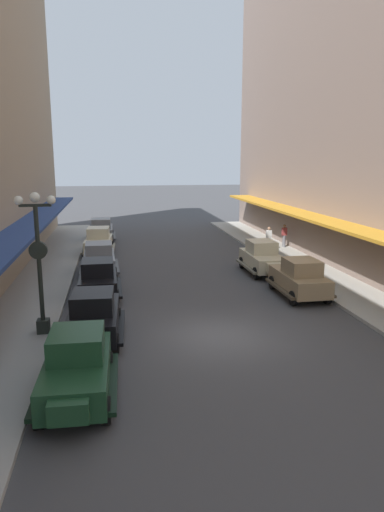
{
  "coord_description": "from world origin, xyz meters",
  "views": [
    {
      "loc": [
        -3.72,
        -15.85,
        6.44
      ],
      "look_at": [
        0.0,
        6.0,
        1.8
      ],
      "focal_mm": 32.65,
      "sensor_mm": 36.0,
      "label": 1
    }
  ],
  "objects_px": {
    "parked_car_1": "(101,230)",
    "parked_car_7": "(299,277)",
    "parked_car_5": "(99,258)",
    "parked_car_2": "(98,278)",
    "parked_car_6": "(98,241)",
    "pedestrian_0": "(284,235)",
    "parked_car_4": "(77,365)",
    "pedestrian_2": "(269,238)",
    "lamp_post_with_clock": "(39,257)",
    "parked_car_0": "(94,314)",
    "parked_car_3": "(262,257)"
  },
  "relations": [
    {
      "from": "parked_car_0",
      "to": "parked_car_7",
      "type": "distance_m",
      "value": 10.2
    },
    {
      "from": "parked_car_1",
      "to": "parked_car_4",
      "type": "height_order",
      "value": "same"
    },
    {
      "from": "pedestrian_2",
      "to": "parked_car_0",
      "type": "bearing_deg",
      "value": -128.64
    },
    {
      "from": "parked_car_4",
      "to": "parked_car_5",
      "type": "distance_m",
      "value": 14.14
    },
    {
      "from": "parked_car_3",
      "to": "parked_car_6",
      "type": "height_order",
      "value": "same"
    },
    {
      "from": "parked_car_0",
      "to": "pedestrian_2",
      "type": "relative_size",
      "value": 2.63
    },
    {
      "from": "parked_car_5",
      "to": "pedestrian_2",
      "type": "distance_m",
      "value": 12.39
    },
    {
      "from": "parked_car_1",
      "to": "lamp_post_with_clock",
      "type": "relative_size",
      "value": 0.83
    },
    {
      "from": "parked_car_3",
      "to": "lamp_post_with_clock",
      "type": "distance_m",
      "value": 13.81
    },
    {
      "from": "parked_car_4",
      "to": "parked_car_1",
      "type": "bearing_deg",
      "value": 89.65
    },
    {
      "from": "parked_car_2",
      "to": "parked_car_6",
      "type": "relative_size",
      "value": 0.99
    },
    {
      "from": "parked_car_0",
      "to": "lamp_post_with_clock",
      "type": "distance_m",
      "value": 2.83
    },
    {
      "from": "parked_car_0",
      "to": "pedestrian_0",
      "type": "relative_size",
      "value": 2.63
    },
    {
      "from": "parked_car_0",
      "to": "parked_car_1",
      "type": "relative_size",
      "value": 1.01
    },
    {
      "from": "parked_car_0",
      "to": "parked_car_7",
      "type": "xyz_separation_m",
      "value": [
        9.43,
        3.87,
        0.0
      ]
    },
    {
      "from": "pedestrian_0",
      "to": "parked_car_5",
      "type": "bearing_deg",
      "value": -157.24
    },
    {
      "from": "pedestrian_2",
      "to": "parked_car_3",
      "type": "bearing_deg",
      "value": -112.15
    },
    {
      "from": "parked_car_5",
      "to": "parked_car_2",
      "type": "bearing_deg",
      "value": -89.23
    },
    {
      "from": "parked_car_0",
      "to": "lamp_post_with_clock",
      "type": "height_order",
      "value": "lamp_post_with_clock"
    },
    {
      "from": "parked_car_4",
      "to": "pedestrian_0",
      "type": "height_order",
      "value": "parked_car_4"
    },
    {
      "from": "parked_car_0",
      "to": "parked_car_2",
      "type": "distance_m",
      "value": 5.35
    },
    {
      "from": "parked_car_1",
      "to": "pedestrian_2",
      "type": "height_order",
      "value": "parked_car_1"
    },
    {
      "from": "parked_car_1",
      "to": "parked_car_7",
      "type": "relative_size",
      "value": 1.0
    },
    {
      "from": "parked_car_2",
      "to": "parked_car_0",
      "type": "bearing_deg",
      "value": -90.13
    },
    {
      "from": "parked_car_1",
      "to": "parked_car_5",
      "type": "xyz_separation_m",
      "value": [
        0.09,
        -10.95,
        0.0
      ]
    },
    {
      "from": "parked_car_2",
      "to": "pedestrian_2",
      "type": "height_order",
      "value": "parked_car_2"
    },
    {
      "from": "parked_car_7",
      "to": "pedestrian_0",
      "type": "xyz_separation_m",
      "value": [
        3.58,
        11.51,
        0.05
      ]
    },
    {
      "from": "parked_car_5",
      "to": "pedestrian_2",
      "type": "height_order",
      "value": "parked_car_5"
    },
    {
      "from": "lamp_post_with_clock",
      "to": "parked_car_6",
      "type": "bearing_deg",
      "value": 83.82
    },
    {
      "from": "lamp_post_with_clock",
      "to": "parked_car_5",
      "type": "bearing_deg",
      "value": 78.95
    },
    {
      "from": "pedestrian_2",
      "to": "parked_car_4",
      "type": "bearing_deg",
      "value": -122.35
    },
    {
      "from": "parked_car_0",
      "to": "pedestrian_0",
      "type": "xyz_separation_m",
      "value": [
        13.01,
        15.38,
        0.05
      ]
    },
    {
      "from": "parked_car_3",
      "to": "parked_car_4",
      "type": "relative_size",
      "value": 0.99
    },
    {
      "from": "lamp_post_with_clock",
      "to": "pedestrian_2",
      "type": "height_order",
      "value": "lamp_post_with_clock"
    },
    {
      "from": "parked_car_5",
      "to": "lamp_post_with_clock",
      "type": "distance_m",
      "value": 9.69
    },
    {
      "from": "parked_car_1",
      "to": "parked_car_2",
      "type": "bearing_deg",
      "value": -89.44
    },
    {
      "from": "parked_car_0",
      "to": "lamp_post_with_clock",
      "type": "bearing_deg",
      "value": 162.14
    },
    {
      "from": "lamp_post_with_clock",
      "to": "parked_car_1",
      "type": "bearing_deg",
      "value": 85.14
    },
    {
      "from": "parked_car_5",
      "to": "parked_car_6",
      "type": "distance_m",
      "value": 5.71
    },
    {
      "from": "parked_car_3",
      "to": "pedestrian_2",
      "type": "distance_m",
      "value": 6.19
    },
    {
      "from": "parked_car_6",
      "to": "parked_car_7",
      "type": "distance_m",
      "value": 15.21
    },
    {
      "from": "lamp_post_with_clock",
      "to": "parked_car_2",
      "type": "bearing_deg",
      "value": 68.44
    },
    {
      "from": "parked_car_7",
      "to": "lamp_post_with_clock",
      "type": "xyz_separation_m",
      "value": [
        -11.3,
        -3.27,
        2.04
      ]
    },
    {
      "from": "parked_car_1",
      "to": "parked_car_5",
      "type": "bearing_deg",
      "value": -89.52
    },
    {
      "from": "parked_car_0",
      "to": "parked_car_5",
      "type": "height_order",
      "value": "same"
    },
    {
      "from": "parked_car_6",
      "to": "pedestrian_0",
      "type": "height_order",
      "value": "parked_car_6"
    },
    {
      "from": "parked_car_3",
      "to": "parked_car_7",
      "type": "xyz_separation_m",
      "value": [
        0.27,
        -4.78,
        0.0
      ]
    },
    {
      "from": "parked_car_1",
      "to": "parked_car_6",
      "type": "bearing_deg",
      "value": -91.07
    },
    {
      "from": "lamp_post_with_clock",
      "to": "pedestrian_0",
      "type": "relative_size",
      "value": 3.15
    },
    {
      "from": "parked_car_4",
      "to": "parked_car_2",
      "type": "bearing_deg",
      "value": 88.16
    }
  ]
}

